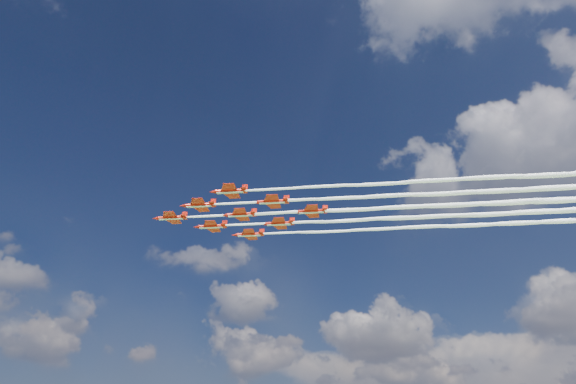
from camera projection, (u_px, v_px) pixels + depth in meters
The scene contains 9 objects.
jet_lead at pixel (400, 207), 143.02m from camera, with size 106.39×71.03×2.33m.
jet_row2_port at pixel (441, 193), 136.07m from camera, with size 106.39×71.03×2.33m.
jet_row2_starb at pixel (434, 217), 148.17m from camera, with size 106.39×71.03×2.33m.
jet_row3_port at pixel (487, 178), 129.11m from camera, with size 106.39×71.03×2.33m.
jet_row3_centre at pixel (475, 204), 141.22m from camera, with size 106.39×71.03×2.33m.
jet_row3_starb at pixel (466, 225), 153.32m from camera, with size 106.39×71.03×2.33m.
jet_row4_port at pixel (521, 190), 134.26m from camera, with size 106.39×71.03×2.33m.
jet_row4_starb at pixel (507, 213), 146.36m from camera, with size 106.39×71.03×2.33m.
jet_tail at pixel (553, 200), 139.41m from camera, with size 106.39×71.03×2.33m.
Camera 1 is at (88.21, -93.71, 13.37)m, focal length 35.00 mm.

